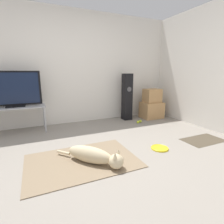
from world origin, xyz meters
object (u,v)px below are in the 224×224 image
at_px(tv, 14,89).
at_px(frisbee, 160,148).
at_px(floor_speaker, 127,97).
at_px(tv_stand, 16,110).
at_px(cardboard_box_upper, 152,96).
at_px(tennis_ball_near_speaker, 138,122).
at_px(tennis_ball_by_boxes, 140,121).
at_px(cardboard_box_lower, 152,110).
at_px(dog, 95,156).

bearing_deg(tv, frisbee, -40.15).
bearing_deg(floor_speaker, frisbee, -102.21).
distance_m(tv_stand, tv, 0.40).
bearing_deg(cardboard_box_upper, frisbee, -122.55).
relative_size(floor_speaker, tennis_ball_near_speaker, 17.55).
relative_size(cardboard_box_upper, tennis_ball_near_speaker, 6.31).
bearing_deg(tennis_ball_by_boxes, tv_stand, 172.08).
bearing_deg(cardboard_box_upper, floor_speaker, 168.43).
bearing_deg(cardboard_box_upper, tennis_ball_by_boxes, -152.62).
distance_m(cardboard_box_lower, cardboard_box_upper, 0.38).
bearing_deg(frisbee, floor_speaker, 77.79).
height_order(tennis_ball_by_boxes, tennis_ball_near_speaker, same).
xyz_separation_m(dog, frisbee, (1.09, 0.02, -0.11)).
bearing_deg(tennis_ball_near_speaker, tv_stand, 170.93).
bearing_deg(cardboard_box_lower, cardboard_box_upper, 78.94).
bearing_deg(tv, floor_speaker, 0.81).
relative_size(cardboard_box_lower, tennis_ball_near_speaker, 8.22).
relative_size(frisbee, floor_speaker, 0.24).
xyz_separation_m(cardboard_box_upper, tv, (-3.15, 0.10, 0.28)).
relative_size(tv_stand, tennis_ball_near_speaker, 16.05).
relative_size(dog, tennis_ball_near_speaker, 12.30).
bearing_deg(floor_speaker, tennis_ball_near_speaker, -81.72).
bearing_deg(cardboard_box_upper, tv, 178.14).
relative_size(cardboard_box_upper, tennis_ball_by_boxes, 6.31).
relative_size(frisbee, tennis_ball_by_boxes, 4.14).
distance_m(dog, cardboard_box_upper, 2.78).
bearing_deg(cardboard_box_lower, tennis_ball_near_speaker, -153.77).
relative_size(cardboard_box_lower, tennis_ball_by_boxes, 8.22).
height_order(cardboard_box_upper, tv_stand, cardboard_box_upper).
xyz_separation_m(floor_speaker, tv_stand, (-2.48, -0.04, -0.11)).
bearing_deg(tennis_ball_near_speaker, cardboard_box_lower, 26.23).
xyz_separation_m(frisbee, cardboard_box_lower, (1.06, 1.65, 0.20)).
relative_size(frisbee, cardboard_box_lower, 0.50).
xyz_separation_m(frisbee, floor_speaker, (0.39, 1.80, 0.57)).
xyz_separation_m(cardboard_box_lower, floor_speaker, (-0.67, 0.15, 0.37)).
xyz_separation_m(floor_speaker, tv, (-2.48, -0.04, 0.29)).
height_order(tv, tennis_ball_near_speaker, tv).
xyz_separation_m(cardboard_box_lower, tv_stand, (-3.15, 0.11, 0.26)).
xyz_separation_m(dog, tv, (-1.00, 1.79, 0.75)).
distance_m(frisbee, tennis_ball_by_boxes, 1.50).
height_order(frisbee, tennis_ball_near_speaker, tennis_ball_near_speaker).
bearing_deg(cardboard_box_upper, tv_stand, 178.19).
height_order(cardboard_box_lower, tv_stand, tv_stand).
bearing_deg(cardboard_box_upper, dog, -141.93).
bearing_deg(dog, tv, 119.15).
bearing_deg(tv, dog, -60.85).
bearing_deg(tv, tennis_ball_by_boxes, -7.98).
bearing_deg(tennis_ball_by_boxes, tennis_ball_near_speaker, -156.40).
xyz_separation_m(dog, floor_speaker, (1.48, 1.82, 0.46)).
bearing_deg(dog, cardboard_box_upper, 38.07).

